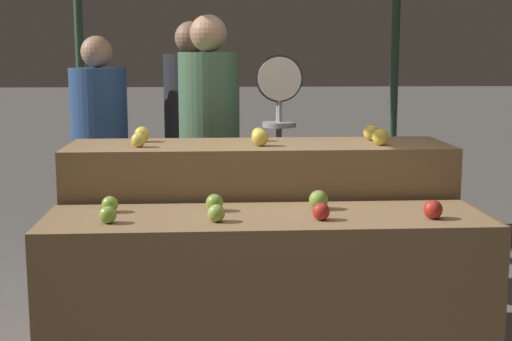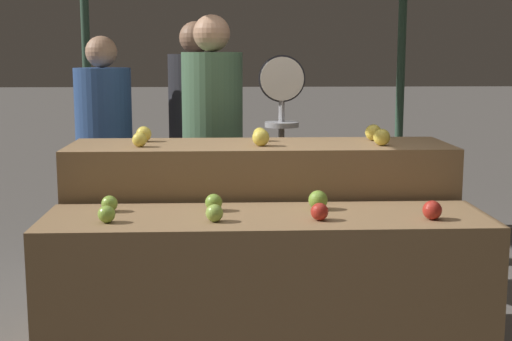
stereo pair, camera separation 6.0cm
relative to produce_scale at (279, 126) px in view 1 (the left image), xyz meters
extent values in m
cylinder|color=#33513D|center=(-1.48, 1.90, 0.20)|extent=(0.07, 0.07, 2.55)
cylinder|color=#33513D|center=(1.17, 1.90, 0.20)|extent=(0.07, 0.07, 2.55)
cube|color=olive|center=(-0.16, -1.13, -0.68)|extent=(1.95, 0.55, 0.80)
cube|color=olive|center=(-0.16, -0.53, -0.56)|extent=(1.95, 0.55, 1.04)
sphere|color=#84AD3D|center=(-0.83, -1.23, -0.24)|extent=(0.07, 0.07, 0.07)
sphere|color=#8EB247|center=(-0.38, -1.24, -0.24)|extent=(0.07, 0.07, 0.07)
sphere|color=#AD281E|center=(0.06, -1.23, -0.24)|extent=(0.08, 0.08, 0.08)
sphere|color=#AD281E|center=(0.54, -1.24, -0.24)|extent=(0.08, 0.08, 0.08)
sphere|color=#84AD3D|center=(-0.85, -1.02, -0.24)|extent=(0.07, 0.07, 0.07)
sphere|color=#7AA338|center=(-0.39, -1.03, -0.24)|extent=(0.08, 0.08, 0.08)
sphere|color=#7AA338|center=(0.08, -1.02, -0.24)|extent=(0.09, 0.09, 0.09)
sphere|color=yellow|center=(-0.76, -0.63, 0.00)|extent=(0.07, 0.07, 0.07)
sphere|color=yellow|center=(-0.15, -0.62, 0.00)|extent=(0.09, 0.09, 0.09)
sphere|color=yellow|center=(0.45, -0.64, 0.00)|extent=(0.09, 0.09, 0.09)
sphere|color=yellow|center=(-0.76, -0.41, 0.00)|extent=(0.08, 0.08, 0.08)
sphere|color=yellow|center=(-0.15, -0.42, 0.00)|extent=(0.07, 0.07, 0.07)
sphere|color=yellow|center=(0.46, -0.42, 0.00)|extent=(0.09, 0.09, 0.09)
cylinder|color=#99999E|center=(0.00, 0.01, -0.39)|extent=(0.04, 0.04, 1.38)
cylinder|color=black|center=(0.00, 0.01, 0.27)|extent=(0.27, 0.01, 0.27)
cylinder|color=silver|center=(0.00, -0.01, 0.27)|extent=(0.25, 0.02, 0.25)
cylinder|color=#99999E|center=(0.00, -0.01, 0.08)|extent=(0.01, 0.01, 0.14)
cylinder|color=#99999E|center=(0.00, -0.01, 0.01)|extent=(0.20, 0.20, 0.03)
cube|color=#2D2D38|center=(-0.41, 0.28, -0.67)|extent=(0.31, 0.22, 0.81)
cylinder|color=#476B4C|center=(-0.41, 0.28, 0.08)|extent=(0.45, 0.45, 0.70)
sphere|color=tan|center=(-0.41, 0.28, 0.54)|extent=(0.23, 0.23, 0.23)
cube|color=#2D2D38|center=(-0.53, 0.89, -0.68)|extent=(0.33, 0.24, 0.80)
cylinder|color=#232328|center=(-0.53, 0.89, 0.07)|extent=(0.47, 0.47, 0.69)
sphere|color=#936B51|center=(-0.53, 0.89, 0.53)|extent=(0.23, 0.23, 0.23)
cube|color=#2D2D38|center=(-1.16, 0.71, -0.70)|extent=(0.33, 0.27, 0.75)
cylinder|color=#2D4C84|center=(-1.16, 0.71, 0.00)|extent=(0.50, 0.50, 0.65)
sphere|color=tan|center=(-1.16, 0.71, 0.43)|extent=(0.21, 0.21, 0.21)
camera|label=1|loc=(-0.40, -4.16, 0.42)|focal=50.00mm
camera|label=2|loc=(-0.34, -4.16, 0.42)|focal=50.00mm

